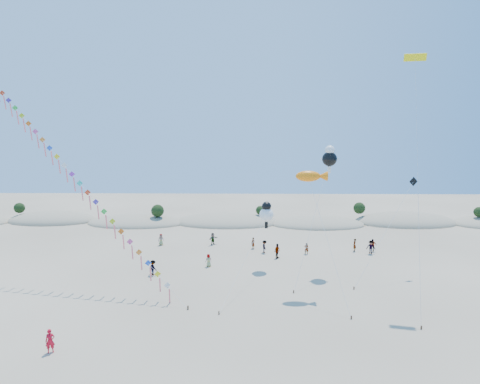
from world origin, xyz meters
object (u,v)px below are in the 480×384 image
fish_kite (312,176)px  parafoil_kite (415,64)px  flyer_foreground (50,341)px  kite_train (65,167)px

fish_kite → parafoil_kite: bearing=-3.2°
fish_kite → parafoil_kite: (9.42, -0.52, 10.76)m
fish_kite → flyer_foreground: 26.79m
kite_train → fish_kite: size_ratio=2.20×
kite_train → fish_kite: 25.90m
kite_train → fish_kite: kite_train is taller
fish_kite → flyer_foreground: bearing=-147.9°
fish_kite → parafoil_kite: parafoil_kite is taller
flyer_foreground → parafoil_kite: bearing=2.2°
fish_kite → flyer_foreground: fish_kite is taller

